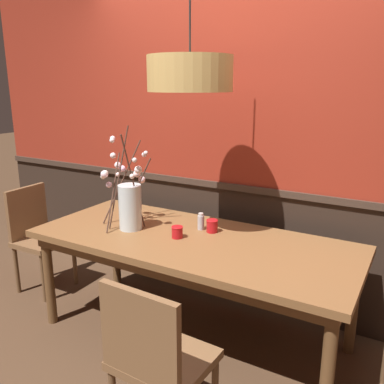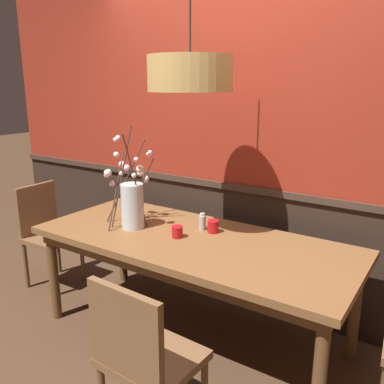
% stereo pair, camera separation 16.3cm
% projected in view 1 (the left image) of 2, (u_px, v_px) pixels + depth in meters
% --- Properties ---
extents(ground_plane, '(24.00, 24.00, 0.00)m').
position_uv_depth(ground_plane, '(192.00, 335.00, 2.95)').
color(ground_plane, '#4C3321').
extents(back_wall, '(5.07, 0.14, 2.73)m').
position_uv_depth(back_wall, '(235.00, 137.00, 3.16)').
color(back_wall, '#2D2119').
rests_on(back_wall, ground).
extents(dining_table, '(2.19, 0.93, 0.75)m').
position_uv_depth(dining_table, '(192.00, 249.00, 2.78)').
color(dining_table, brown).
rests_on(dining_table, ground).
extents(chair_far_side_left, '(0.49, 0.47, 0.99)m').
position_uv_depth(chair_far_side_left, '(211.00, 220.00, 3.73)').
color(chair_far_side_left, brown).
rests_on(chair_far_side_left, ground).
extents(chair_near_side_right, '(0.45, 0.41, 0.91)m').
position_uv_depth(chair_near_side_right, '(155.00, 357.00, 1.91)').
color(chair_near_side_right, brown).
rests_on(chair_near_side_right, ground).
extents(chair_head_west_end, '(0.39, 0.43, 0.90)m').
position_uv_depth(chair_head_west_end, '(37.00, 233.00, 3.54)').
color(chair_head_west_end, brown).
rests_on(chair_head_west_end, ground).
extents(vase_with_blossoms, '(0.45, 0.47, 0.72)m').
position_uv_depth(vase_with_blossoms, '(129.00, 203.00, 2.91)').
color(vase_with_blossoms, silver).
rests_on(vase_with_blossoms, dining_table).
extents(candle_holder_nearer_center, '(0.08, 0.08, 0.08)m').
position_uv_depth(candle_holder_nearer_center, '(177.00, 232.00, 2.75)').
color(candle_holder_nearer_center, red).
rests_on(candle_holder_nearer_center, dining_table).
extents(candle_holder_nearer_edge, '(0.08, 0.08, 0.09)m').
position_uv_depth(candle_holder_nearer_edge, '(212.00, 226.00, 2.86)').
color(candle_holder_nearer_edge, red).
rests_on(candle_holder_nearer_edge, dining_table).
extents(condiment_bottle, '(0.05, 0.05, 0.12)m').
position_uv_depth(condiment_bottle, '(201.00, 222.00, 2.91)').
color(condiment_bottle, '#ADADB2').
rests_on(condiment_bottle, dining_table).
extents(pendant_lamp, '(0.53, 0.53, 1.03)m').
position_uv_depth(pendant_lamp, '(190.00, 74.00, 2.50)').
color(pendant_lamp, tan).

